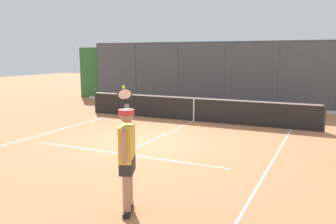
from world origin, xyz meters
TOP-DOWN VIEW (x-y plane):
  - ground_plane at (0.00, 0.00)m, footprint 60.00×60.00m
  - court_line_markings at (0.00, 1.62)m, footprint 7.62×9.71m
  - fence_backdrop at (-0.00, -8.96)m, footprint 18.77×1.37m
  - tennis_net at (0.00, -3.95)m, footprint 9.79×0.09m
  - tennis_player at (-1.98, 4.38)m, footprint 0.87×1.28m
  - tennis_ball_mid_court at (-0.56, -3.13)m, footprint 0.07×0.07m

SIDE VIEW (x-z plane):
  - ground_plane at x=0.00m, z-range 0.00..0.00m
  - court_line_markings at x=0.00m, z-range 0.00..0.01m
  - tennis_ball_mid_court at x=-0.56m, z-range 0.00..0.07m
  - tennis_net at x=0.00m, z-range -0.04..1.03m
  - tennis_player at x=-1.98m, z-range 0.03..2.13m
  - fence_backdrop at x=0.00m, z-range -0.13..3.19m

